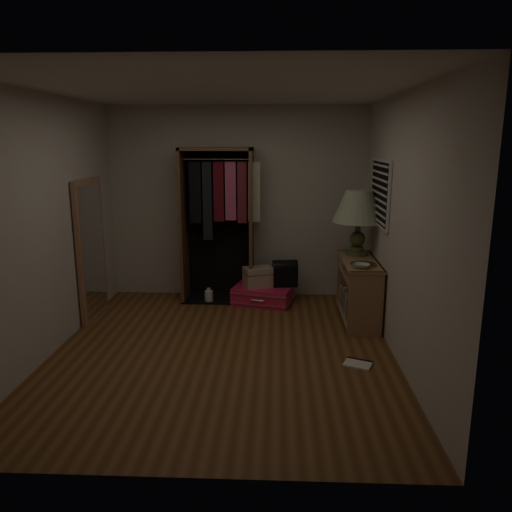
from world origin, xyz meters
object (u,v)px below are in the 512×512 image
(console_bookshelf, at_px, (358,288))
(table_lamp, at_px, (359,208))
(open_wardrobe, at_px, (221,211))
(floor_mirror, at_px, (91,249))
(train_case, at_px, (258,277))
(pink_suitcase, at_px, (263,294))
(black_bag, at_px, (285,272))
(white_jug, at_px, (209,296))

(console_bookshelf, xyz_separation_m, table_lamp, (0.00, 0.26, 0.94))
(open_wardrobe, distance_m, floor_mirror, 1.72)
(console_bookshelf, relative_size, train_case, 2.49)
(train_case, bearing_deg, pink_suitcase, -20.79)
(console_bookshelf, bearing_deg, table_lamp, 89.31)
(table_lamp, bearing_deg, pink_suitcase, 165.11)
(train_case, distance_m, table_lamp, 1.60)
(train_case, distance_m, black_bag, 0.36)
(black_bag, bearing_deg, floor_mirror, -172.49)
(console_bookshelf, xyz_separation_m, open_wardrobe, (-1.74, 0.74, 0.83))
(pink_suitcase, distance_m, black_bag, 0.42)
(console_bookshelf, height_order, floor_mirror, floor_mirror)
(white_jug, bearing_deg, table_lamp, -9.28)
(open_wardrobe, relative_size, train_case, 4.57)
(pink_suitcase, distance_m, table_lamp, 1.72)
(console_bookshelf, distance_m, open_wardrobe, 2.07)
(console_bookshelf, bearing_deg, white_jug, 163.41)
(black_bag, height_order, white_jug, black_bag)
(console_bookshelf, height_order, train_case, console_bookshelf)
(floor_mirror, relative_size, white_jug, 8.56)
(floor_mirror, height_order, black_bag, floor_mirror)
(black_bag, relative_size, white_jug, 1.78)
(black_bag, xyz_separation_m, white_jug, (-1.02, -0.04, -0.33))
(white_jug, bearing_deg, open_wardrobe, 47.32)
(train_case, bearing_deg, console_bookshelf, -45.50)
(pink_suitcase, relative_size, table_lamp, 1.10)
(floor_mirror, relative_size, train_case, 3.79)
(train_case, relative_size, table_lamp, 0.56)
(console_bookshelf, bearing_deg, pink_suitcase, 154.11)
(floor_mirror, distance_m, train_case, 2.15)
(open_wardrobe, distance_m, table_lamp, 1.82)
(console_bookshelf, xyz_separation_m, white_jug, (-1.90, 0.57, -0.31))
(open_wardrobe, xyz_separation_m, black_bag, (0.86, -0.13, -0.81))
(floor_mirror, bearing_deg, white_jug, 24.18)
(pink_suitcase, xyz_separation_m, train_case, (-0.06, -0.00, 0.25))
(pink_suitcase, relative_size, black_bag, 2.50)
(open_wardrobe, height_order, train_case, open_wardrobe)
(open_wardrobe, bearing_deg, table_lamp, -15.46)
(console_bookshelf, relative_size, white_jug, 5.64)
(floor_mirror, bearing_deg, open_wardrobe, 27.32)
(floor_mirror, bearing_deg, console_bookshelf, 0.58)
(open_wardrobe, distance_m, white_jug, 1.16)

